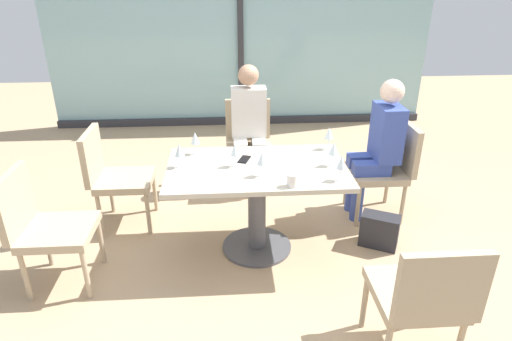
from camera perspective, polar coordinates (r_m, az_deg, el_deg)
ground_plane at (r=3.64m, az=0.11°, el=-9.99°), size 12.00×12.00×0.00m
window_wall_backdrop at (r=6.24m, az=-2.04°, el=16.84°), size 5.27×0.10×2.70m
dining_table_main at (r=3.36m, az=0.12°, el=-2.34°), size 1.35×0.83×0.73m
chair_far_right at (r=4.06m, az=16.83°, el=0.75°), size 0.50×0.46×0.87m
chair_near_window at (r=4.48m, az=-0.97°, el=4.16°), size 0.46×0.51×0.87m
chair_far_left at (r=3.93m, az=-18.18°, el=-0.24°), size 0.50×0.46×0.87m
chair_front_right at (r=2.59m, az=21.02°, el=-14.88°), size 0.46×0.50×0.87m
chair_side_end at (r=3.36m, az=-26.05°, el=-6.11°), size 0.50×0.46×0.87m
person_far_right at (r=3.94m, az=15.70°, el=3.40°), size 0.39×0.34×1.26m
person_near_window at (r=4.31m, az=-0.92°, el=6.18°), size 0.34×0.39×1.26m
wine_glass_0 at (r=3.27m, az=-9.96°, el=2.57°), size 0.07×0.07×0.18m
wine_glass_1 at (r=3.08m, az=0.79°, el=1.52°), size 0.07×0.07×0.18m
wine_glass_2 at (r=3.49m, az=-7.94°, el=4.16°), size 0.07×0.07×0.18m
wine_glass_3 at (r=3.07m, az=11.09°, el=0.98°), size 0.07×0.07×0.18m
wine_glass_4 at (r=3.61m, az=9.51°, el=4.77°), size 0.07×0.07×0.18m
wine_glass_5 at (r=3.24m, az=-2.72°, el=2.71°), size 0.07×0.07×0.18m
wine_glass_6 at (r=3.30m, az=10.09°, el=2.76°), size 0.07×0.07×0.18m
coffee_cup at (r=2.98m, az=4.76°, el=-1.27°), size 0.08×0.08×0.09m
cell_phone_on_table at (r=3.39m, az=-1.53°, el=1.47°), size 0.11×0.16×0.01m
handbag_0 at (r=3.73m, az=15.79°, el=-7.55°), size 0.34×0.28×0.28m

